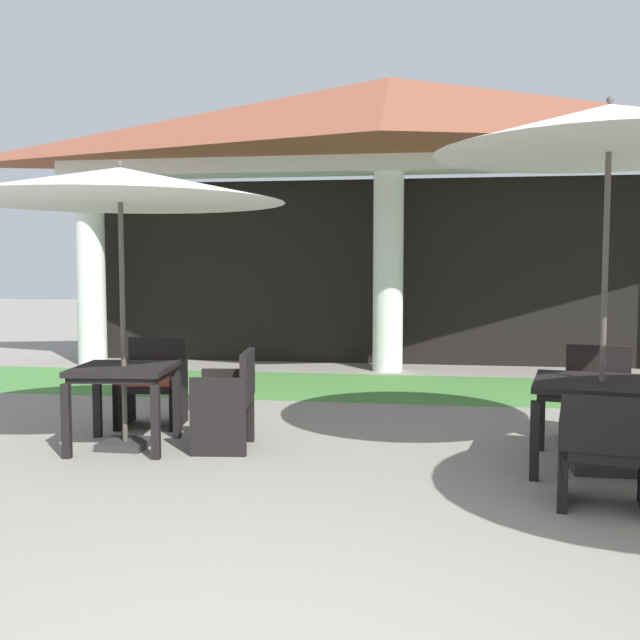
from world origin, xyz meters
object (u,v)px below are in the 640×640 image
at_px(patio_chair_mid_left_east, 227,402).
at_px(patio_table_near_foreground, 602,392).
at_px(patio_chair_near_foreground_south, 605,452).
at_px(patio_table_mid_left, 124,378).
at_px(patio_umbrella_near_foreground, 609,130).
at_px(patio_chair_mid_left_north, 152,385).
at_px(patio_chair_near_foreground_north, 598,398).
at_px(patio_umbrella_mid_left, 120,186).

bearing_deg(patio_chair_mid_left_east, patio_table_near_foreground, -100.20).
xyz_separation_m(patio_chair_near_foreground_south, patio_chair_mid_left_east, (-2.97, 1.20, 0.04)).
height_order(patio_chair_near_foreground_south, patio_table_mid_left, patio_chair_near_foreground_south).
bearing_deg(patio_table_near_foreground, patio_umbrella_near_foreground, 90.00).
bearing_deg(patio_chair_mid_left_north, patio_table_near_foreground, 159.70).
bearing_deg(patio_chair_near_foreground_north, patio_chair_near_foreground_south, 90.00).
height_order(patio_table_near_foreground, patio_umbrella_mid_left, patio_umbrella_mid_left).
xyz_separation_m(patio_table_near_foreground, patio_table_mid_left, (-4.09, 0.12, 0.00)).
relative_size(patio_table_mid_left, patio_chair_mid_left_north, 1.04).
bearing_deg(patio_table_mid_left, patio_chair_near_foreground_south, -15.73).
bearing_deg(patio_table_mid_left, patio_umbrella_mid_left, 116.57).
xyz_separation_m(patio_umbrella_mid_left, patio_chair_mid_left_north, (-0.10, 0.93, -1.93)).
bearing_deg(patio_umbrella_near_foreground, patio_chair_mid_left_north, 165.97).
distance_m(patio_umbrella_near_foreground, patio_table_mid_left, 4.58).
bearing_deg(patio_chair_mid_left_north, patio_table_mid_left, 90.00).
xyz_separation_m(patio_table_near_foreground, patio_chair_near_foreground_south, (-0.19, -0.98, -0.25)).
distance_m(patio_chair_near_foreground_north, patio_chair_mid_left_east, 3.44).
height_order(patio_umbrella_mid_left, patio_chair_mid_left_north, patio_umbrella_mid_left).
bearing_deg(patio_umbrella_near_foreground, patio_table_mid_left, 178.39).
bearing_deg(patio_chair_near_foreground_south, patio_chair_mid_left_east, 169.02).
xyz_separation_m(patio_chair_near_foreground_south, patio_chair_mid_left_north, (-4.00, 2.03, 0.03)).
relative_size(patio_chair_near_foreground_south, patio_umbrella_mid_left, 0.27).
relative_size(patio_chair_near_foreground_south, patio_table_mid_left, 0.86).
xyz_separation_m(patio_table_near_foreground, patio_chair_mid_left_east, (-3.16, 0.22, -0.21)).
relative_size(patio_chair_near_foreground_north, patio_chair_mid_left_north, 0.99).
bearing_deg(patio_chair_mid_left_north, patio_umbrella_near_foreground, 159.70).
relative_size(patio_table_near_foreground, patio_chair_mid_left_north, 1.36).
bearing_deg(patio_table_near_foreground, patio_chair_mid_left_east, 176.07).
height_order(patio_chair_near_foreground_north, patio_umbrella_mid_left, patio_umbrella_mid_left).
bearing_deg(patio_umbrella_mid_left, patio_umbrella_near_foreground, -1.61).
height_order(patio_chair_near_foreground_south, patio_umbrella_mid_left, patio_umbrella_mid_left).
bearing_deg(patio_table_near_foreground, patio_chair_near_foreground_south, -101.01).
xyz_separation_m(patio_umbrella_near_foreground, patio_umbrella_mid_left, (-4.09, 0.12, -0.35)).
xyz_separation_m(patio_table_mid_left, patio_umbrella_mid_left, (-0.00, 0.00, 1.71)).
distance_m(patio_table_mid_left, patio_chair_mid_left_east, 0.96).
bearing_deg(patio_umbrella_near_foreground, patio_chair_near_foreground_north, 78.99).
relative_size(patio_table_mid_left, patio_chair_mid_left_east, 1.05).
height_order(patio_table_mid_left, patio_chair_mid_left_north, patio_chair_mid_left_north).
height_order(patio_chair_near_foreground_south, patio_chair_mid_left_north, patio_chair_mid_left_north).
bearing_deg(patio_chair_near_foreground_north, patio_table_near_foreground, 90.00).
xyz_separation_m(patio_umbrella_near_foreground, patio_chair_near_foreground_north, (0.19, 0.99, -2.29)).
xyz_separation_m(patio_umbrella_near_foreground, patio_chair_mid_left_east, (-3.16, 0.22, -2.27)).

